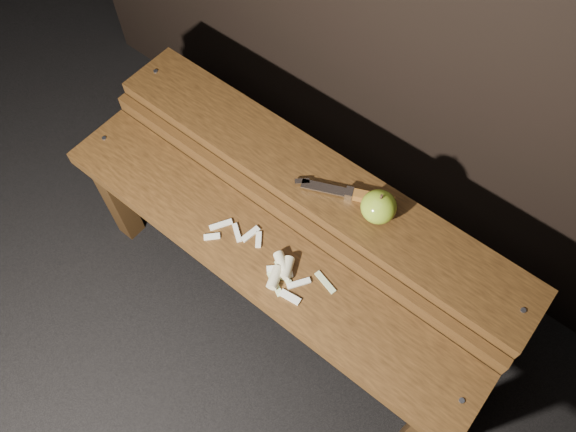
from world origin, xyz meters
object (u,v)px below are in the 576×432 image
Objects in this scene: knife at (360,196)px; bench_rear_tier at (313,196)px; apple at (379,207)px; bench_front_tier at (258,267)px.

bench_rear_tier is at bearing -171.01° from knife.
apple is 0.07m from knife.
knife is at bearing 63.66° from bench_front_tier.
apple is at bearing 52.10° from bench_front_tier.
bench_front_tier is 1.00× the size of bench_rear_tier.
bench_front_tier is 0.23m from bench_rear_tier.
apple reaches higher than bench_front_tier.
knife is at bearing 8.99° from bench_rear_tier.
knife is (-0.06, 0.01, -0.03)m from apple.
bench_front_tier is at bearing -127.90° from apple.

